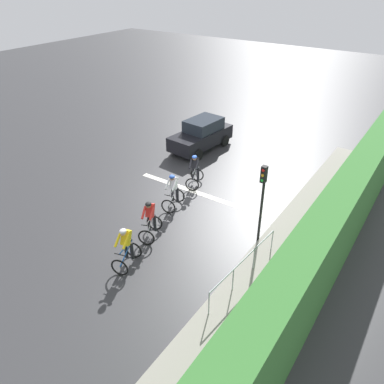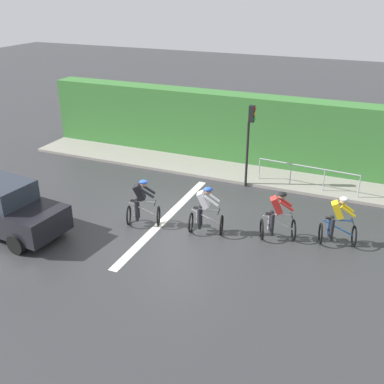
# 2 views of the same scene
# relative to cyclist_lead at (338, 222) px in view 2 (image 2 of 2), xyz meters

# --- Properties ---
(ground_plane) EXTENTS (80.00, 80.00, 0.00)m
(ground_plane) POSITION_rel_cyclist_lead_xyz_m (0.55, -5.33, -0.80)
(ground_plane) COLOR #333335
(sidewalk_kerb) EXTENTS (2.80, 22.50, 0.12)m
(sidewalk_kerb) POSITION_rel_cyclist_lead_xyz_m (-4.73, -3.33, -0.74)
(sidewalk_kerb) COLOR gray
(sidewalk_kerb) RESTS_ON ground
(stone_wall_low) EXTENTS (0.44, 22.50, 0.46)m
(stone_wall_low) POSITION_rel_cyclist_lead_xyz_m (-5.63, -3.33, -0.57)
(stone_wall_low) COLOR gray
(stone_wall_low) RESTS_ON ground
(hedge_wall) EXTENTS (1.10, 22.50, 3.10)m
(hedge_wall) POSITION_rel_cyclist_lead_xyz_m (-5.93, -3.33, 0.75)
(hedge_wall) COLOR #387533
(hedge_wall) RESTS_ON ground
(road_marking_stop_line) EXTENTS (7.00, 0.30, 0.01)m
(road_marking_stop_line) POSITION_rel_cyclist_lead_xyz_m (0.55, -5.69, -0.79)
(road_marking_stop_line) COLOR silver
(road_marking_stop_line) RESTS_ON ground
(cyclist_lead) EXTENTS (0.92, 1.21, 1.66)m
(cyclist_lead) POSITION_rel_cyclist_lead_xyz_m (0.00, 0.00, 0.00)
(cyclist_lead) COLOR black
(cyclist_lead) RESTS_ON ground
(cyclist_second) EXTENTS (1.02, 1.25, 1.66)m
(cyclist_second) POSITION_rel_cyclist_lead_xyz_m (0.39, -1.80, 0.00)
(cyclist_second) COLOR black
(cyclist_second) RESTS_ON ground
(cyclist_mid) EXTENTS (0.89, 1.20, 1.66)m
(cyclist_mid) POSITION_rel_cyclist_lead_xyz_m (0.94, -4.06, 0.00)
(cyclist_mid) COLOR black
(cyclist_mid) RESTS_ON ground
(cyclist_fourth) EXTENTS (1.01, 1.25, 1.66)m
(cyclist_fourth) POSITION_rel_cyclist_lead_xyz_m (1.24, -6.22, 0.00)
(cyclist_fourth) COLOR black
(cyclist_fourth) RESTS_ON ground
(car_black) EXTENTS (2.19, 4.25, 1.76)m
(car_black) POSITION_rel_cyclist_lead_xyz_m (3.39, -10.12, 0.08)
(car_black) COLOR black
(car_black) RESTS_ON ground
(traffic_light_near_crossing) EXTENTS (0.20, 0.31, 3.34)m
(traffic_light_near_crossing) POSITION_rel_cyclist_lead_xyz_m (-3.27, -3.88, 1.43)
(traffic_light_near_crossing) COLOR black
(traffic_light_near_crossing) RESTS_ON ground
(pedestrian_railing_kerbside) EXTENTS (0.36, 3.99, 1.03)m
(pedestrian_railing_kerbside) POSITION_rel_cyclist_lead_xyz_m (-3.83, -1.61, 0.01)
(pedestrian_railing_kerbside) COLOR #999EA3
(pedestrian_railing_kerbside) RESTS_ON ground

